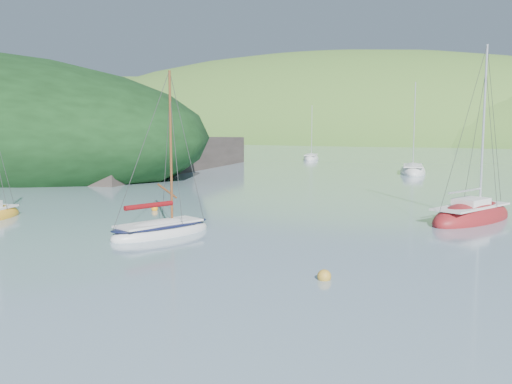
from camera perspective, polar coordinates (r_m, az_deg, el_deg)
The scene contains 7 objects.
ground at distance 22.28m, azimuth -5.90°, elevation -7.02°, with size 700.00×700.00×0.00m, color #73959E.
shoreline_hills at distance 191.68m, azimuth 21.50°, elevation 4.75°, with size 690.00×135.00×56.00m.
daysailer_white at distance 27.89m, azimuth -9.47°, elevation -3.84°, with size 3.55×5.82×8.42m.
sloop_red at distance 33.59m, azimuth 20.77°, elevation -2.38°, with size 4.74×7.46×10.44m.
distant_sloop_a at distance 63.89m, azimuth 15.41°, elevation 1.96°, with size 4.29×7.89×10.68m.
distant_sloop_c at distance 86.24m, azimuth 5.52°, elevation 3.35°, with size 3.89×6.54×8.81m.
mooring_buoys at distance 25.45m, azimuth 8.09°, elevation -5.03°, with size 22.66×10.58×0.48m.
Camera 1 is at (12.09, -17.94, 5.31)m, focal length 40.00 mm.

